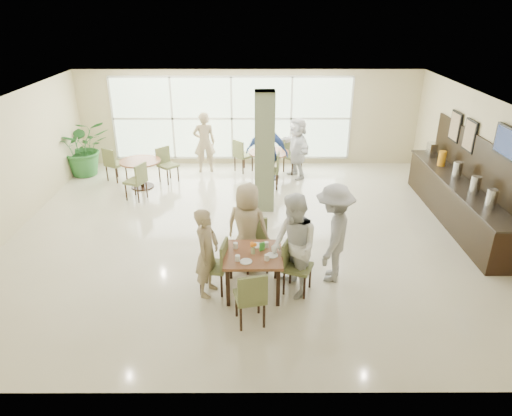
{
  "coord_description": "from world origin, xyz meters",
  "views": [
    {
      "loc": [
        0.18,
        -8.83,
        4.61
      ],
      "look_at": [
        0.2,
        -1.2,
        1.1
      ],
      "focal_mm": 32.0,
      "sensor_mm": 36.0,
      "label": 1
    }
  ],
  "objects_px": {
    "round_table_right": "(269,158)",
    "adult_b": "(297,148)",
    "teen_left": "(207,253)",
    "teen_right": "(294,246)",
    "round_table_left": "(141,167)",
    "buffet_counter": "(457,198)",
    "main_table": "(253,258)",
    "adult_standing": "(204,142)",
    "teen_far": "(247,227)",
    "potted_plant": "(84,147)",
    "teen_standing": "(333,233)",
    "adult_a": "(267,153)"
  },
  "relations": [
    {
      "from": "round_table_right",
      "to": "adult_b",
      "type": "distance_m",
      "value": 0.83
    },
    {
      "from": "teen_left",
      "to": "teen_right",
      "type": "distance_m",
      "value": 1.44
    },
    {
      "from": "round_table_left",
      "to": "round_table_right",
      "type": "height_order",
      "value": "same"
    },
    {
      "from": "adult_b",
      "to": "buffet_counter",
      "type": "bearing_deg",
      "value": 26.48
    },
    {
      "from": "main_table",
      "to": "teen_left",
      "type": "bearing_deg",
      "value": -177.57
    },
    {
      "from": "main_table",
      "to": "adult_standing",
      "type": "relative_size",
      "value": 0.55
    },
    {
      "from": "teen_far",
      "to": "teen_right",
      "type": "distance_m",
      "value": 1.14
    },
    {
      "from": "round_table_left",
      "to": "potted_plant",
      "type": "distance_m",
      "value": 2.07
    },
    {
      "from": "teen_standing",
      "to": "adult_standing",
      "type": "bearing_deg",
      "value": -135.57
    },
    {
      "from": "teen_standing",
      "to": "adult_a",
      "type": "distance_m",
      "value": 4.48
    },
    {
      "from": "teen_left",
      "to": "teen_standing",
      "type": "xyz_separation_m",
      "value": [
        2.16,
        0.46,
        0.12
      ]
    },
    {
      "from": "adult_b",
      "to": "teen_standing",
      "type": "bearing_deg",
      "value": -21.1
    },
    {
      "from": "teen_left",
      "to": "adult_b",
      "type": "distance_m",
      "value": 5.96
    },
    {
      "from": "buffet_counter",
      "to": "adult_standing",
      "type": "distance_m",
      "value": 6.81
    },
    {
      "from": "main_table",
      "to": "round_table_left",
      "type": "height_order",
      "value": "same"
    },
    {
      "from": "teen_left",
      "to": "adult_a",
      "type": "xyz_separation_m",
      "value": [
        1.11,
        4.81,
        0.17
      ]
    },
    {
      "from": "teen_standing",
      "to": "adult_b",
      "type": "relative_size",
      "value": 1.07
    },
    {
      "from": "potted_plant",
      "to": "buffet_counter",
      "type": "bearing_deg",
      "value": -18.07
    },
    {
      "from": "round_table_left",
      "to": "adult_a",
      "type": "xyz_separation_m",
      "value": [
        3.33,
        -0.03,
        0.39
      ]
    },
    {
      "from": "adult_standing",
      "to": "teen_standing",
      "type": "bearing_deg",
      "value": 107.53
    },
    {
      "from": "teen_right",
      "to": "adult_b",
      "type": "xyz_separation_m",
      "value": [
        0.53,
        5.63,
        -0.06
      ]
    },
    {
      "from": "potted_plant",
      "to": "teen_right",
      "type": "distance_m",
      "value": 8.0
    },
    {
      "from": "teen_right",
      "to": "adult_b",
      "type": "bearing_deg",
      "value": 154.95
    },
    {
      "from": "main_table",
      "to": "adult_standing",
      "type": "distance_m",
      "value": 6.2
    },
    {
      "from": "main_table",
      "to": "adult_standing",
      "type": "xyz_separation_m",
      "value": [
        -1.41,
        6.03,
        0.22
      ]
    },
    {
      "from": "potted_plant",
      "to": "adult_b",
      "type": "bearing_deg",
      "value": -2.02
    },
    {
      "from": "adult_standing",
      "to": "main_table",
      "type": "bearing_deg",
      "value": 94.11
    },
    {
      "from": "teen_standing",
      "to": "adult_standing",
      "type": "xyz_separation_m",
      "value": [
        -2.81,
        5.6,
        -0.03
      ]
    },
    {
      "from": "round_table_right",
      "to": "teen_left",
      "type": "relative_size",
      "value": 0.71
    },
    {
      "from": "adult_a",
      "to": "teen_standing",
      "type": "bearing_deg",
      "value": -62.56
    },
    {
      "from": "round_table_right",
      "to": "potted_plant",
      "type": "relative_size",
      "value": 0.7
    },
    {
      "from": "adult_b",
      "to": "main_table",
      "type": "bearing_deg",
      "value": -35.35
    },
    {
      "from": "main_table",
      "to": "buffet_counter",
      "type": "distance_m",
      "value": 5.32
    },
    {
      "from": "round_table_left",
      "to": "buffet_counter",
      "type": "height_order",
      "value": "buffet_counter"
    },
    {
      "from": "buffet_counter",
      "to": "teen_left",
      "type": "distance_m",
      "value": 6.01
    },
    {
      "from": "adult_standing",
      "to": "round_table_right",
      "type": "bearing_deg",
      "value": 156.48
    },
    {
      "from": "round_table_left",
      "to": "adult_b",
      "type": "xyz_separation_m",
      "value": [
        4.19,
        0.78,
        0.28
      ]
    },
    {
      "from": "teen_standing",
      "to": "round_table_right",
      "type": "bearing_deg",
      "value": -151.43
    },
    {
      "from": "potted_plant",
      "to": "teen_far",
      "type": "height_order",
      "value": "teen_far"
    },
    {
      "from": "buffet_counter",
      "to": "teen_far",
      "type": "distance_m",
      "value": 5.06
    },
    {
      "from": "main_table",
      "to": "teen_standing",
      "type": "height_order",
      "value": "teen_standing"
    },
    {
      "from": "teen_far",
      "to": "teen_standing",
      "type": "bearing_deg",
      "value": -173.43
    },
    {
      "from": "potted_plant",
      "to": "adult_standing",
      "type": "xyz_separation_m",
      "value": [
        3.38,
        0.22,
        0.08
      ]
    },
    {
      "from": "main_table",
      "to": "teen_far",
      "type": "height_order",
      "value": "teen_far"
    },
    {
      "from": "round_table_right",
      "to": "teen_right",
      "type": "relative_size",
      "value": 0.62
    },
    {
      "from": "teen_left",
      "to": "teen_far",
      "type": "xyz_separation_m",
      "value": [
        0.66,
        0.83,
        0.05
      ]
    },
    {
      "from": "round_table_right",
      "to": "potted_plant",
      "type": "xyz_separation_m",
      "value": [
        -5.22,
        0.25,
        0.22
      ]
    },
    {
      "from": "round_table_left",
      "to": "adult_b",
      "type": "bearing_deg",
      "value": 10.58
    },
    {
      "from": "buffet_counter",
      "to": "teen_standing",
      "type": "distance_m",
      "value": 3.94
    },
    {
      "from": "buffet_counter",
      "to": "adult_a",
      "type": "bearing_deg",
      "value": 154.34
    }
  ]
}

